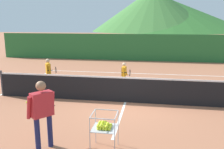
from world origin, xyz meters
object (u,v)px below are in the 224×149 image
(ball_cart, at_px, (104,126))
(instructor, at_px, (42,109))
(tennis_net, at_px, (126,89))
(tennis_ball_3, at_px, (30,106))
(student_0, at_px, (49,71))
(student_1, at_px, (124,73))
(tennis_ball_6, at_px, (27,102))

(ball_cart, bearing_deg, instructor, -173.29)
(tennis_net, distance_m, tennis_ball_3, 3.50)
(student_0, height_order, student_1, student_0)
(ball_cart, xyz_separation_m, tennis_ball_6, (-3.51, 2.79, -0.56))
(student_0, relative_size, tennis_ball_3, 19.90)
(tennis_ball_3, distance_m, tennis_ball_6, 0.49)
(student_1, xyz_separation_m, tennis_ball_6, (-3.36, -2.58, -0.69))
(tennis_ball_3, bearing_deg, instructor, -55.65)
(instructor, relative_size, student_1, 1.39)
(tennis_ball_6, bearing_deg, instructor, -54.64)
(instructor, distance_m, student_0, 5.48)
(instructor, relative_size, tennis_ball_3, 24.36)
(instructor, xyz_separation_m, student_1, (1.27, 5.53, -0.28))
(tennis_net, relative_size, student_0, 7.52)
(instructor, bearing_deg, tennis_net, 67.18)
(student_0, distance_m, student_1, 3.42)
(tennis_net, xyz_separation_m, student_0, (-3.65, 1.41, 0.31))
(tennis_ball_3, bearing_deg, ball_cart, -37.23)
(ball_cart, relative_size, tennis_ball_6, 13.22)
(student_0, xyz_separation_m, tennis_ball_3, (0.35, -2.46, -0.78))
(tennis_ball_3, bearing_deg, student_0, 98.10)
(student_0, xyz_separation_m, ball_cart, (3.53, -4.88, -0.22))
(student_0, relative_size, tennis_ball_6, 19.90)
(tennis_net, height_order, student_0, student_0)
(tennis_net, height_order, tennis_ball_3, tennis_net)
(tennis_net, bearing_deg, tennis_ball_6, -169.20)
(tennis_net, xyz_separation_m, student_1, (-0.27, 1.89, 0.22))
(student_1, distance_m, tennis_ball_6, 4.29)
(ball_cart, height_order, tennis_ball_6, ball_cart)
(student_0, xyz_separation_m, tennis_ball_6, (0.02, -2.10, -0.78))
(tennis_ball_6, bearing_deg, student_0, 90.61)
(instructor, distance_m, tennis_ball_3, 3.28)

